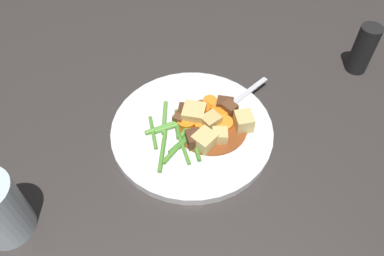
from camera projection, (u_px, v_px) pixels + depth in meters
The scene contains 34 objects.
ground_plane at pixel (192, 133), 0.68m from camera, with size 3.00×3.00×0.00m, color #383330.
dinner_plate at pixel (192, 131), 0.68m from camera, with size 0.29×0.29×0.02m, color white.
stew_sauce at pixel (211, 126), 0.67m from camera, with size 0.13×0.13×0.00m, color brown.
carrot_slice_0 at pixel (213, 117), 0.68m from camera, with size 0.03×0.03×0.01m, color orange.
carrot_slice_1 at pixel (222, 122), 0.67m from camera, with size 0.04×0.04×0.01m, color orange.
carrot_slice_2 at pixel (204, 123), 0.67m from camera, with size 0.03×0.03×0.01m, color orange.
carrot_slice_3 at pixel (204, 108), 0.70m from camera, with size 0.02×0.02×0.01m, color orange.
carrot_slice_4 at pixel (187, 121), 0.67m from camera, with size 0.03×0.03×0.01m, color orange.
carrot_slice_5 at pixel (221, 110), 0.69m from camera, with size 0.04×0.04×0.01m, color orange.
carrot_slice_6 at pixel (210, 102), 0.71m from camera, with size 0.03×0.03×0.01m, color orange.
potato_chunk_0 at pixel (194, 114), 0.68m from camera, with size 0.04×0.04×0.03m, color #E5CC7A.
potato_chunk_1 at pixel (244, 121), 0.66m from camera, with size 0.03×0.03×0.03m, color #E5CC7A.
potato_chunk_2 at pixel (220, 136), 0.65m from camera, with size 0.03×0.02×0.02m, color #E5CC7A.
potato_chunk_3 at pixel (211, 124), 0.66m from camera, with size 0.03×0.03×0.03m, color #DBBC6B.
potato_chunk_4 at pixel (205, 140), 0.64m from camera, with size 0.03×0.04×0.03m, color #E5CC7A.
meat_chunk_0 at pixel (185, 111), 0.69m from camera, with size 0.02×0.02×0.02m, color #4C2B19.
meat_chunk_1 at pixel (230, 108), 0.69m from camera, with size 0.02×0.02×0.02m, color brown.
meat_chunk_2 at pixel (179, 119), 0.67m from camera, with size 0.02×0.02×0.02m, color brown.
meat_chunk_3 at pixel (192, 139), 0.64m from camera, with size 0.03×0.03×0.02m, color #56331E.
meat_chunk_4 at pixel (225, 104), 0.70m from camera, with size 0.02×0.03×0.02m, color #56331E.
green_bean_0 at pixel (193, 143), 0.65m from camera, with size 0.01×0.01×0.08m, color #4C8E33.
green_bean_1 at pixel (192, 135), 0.66m from camera, with size 0.01×0.01×0.08m, color #4C8E33.
green_bean_2 at pixel (163, 151), 0.64m from camera, with size 0.01×0.01×0.08m, color #599E38.
green_bean_3 at pixel (177, 125), 0.67m from camera, with size 0.01×0.01×0.08m, color #66AD42.
green_bean_4 at pixel (177, 124), 0.67m from camera, with size 0.01×0.01×0.06m, color #4C8E33.
green_bean_5 at pixel (180, 144), 0.65m from camera, with size 0.01×0.01×0.05m, color #4C8E33.
green_bean_6 at pixel (178, 146), 0.64m from camera, with size 0.01×0.01×0.08m, color #599E38.
green_bean_7 at pixel (191, 123), 0.67m from camera, with size 0.01×0.01×0.07m, color #599E38.
green_bean_8 at pixel (184, 149), 0.64m from camera, with size 0.01×0.01×0.06m, color #599E38.
green_bean_9 at pixel (153, 132), 0.66m from camera, with size 0.01×0.01×0.07m, color #599E38.
green_bean_10 at pixel (166, 126), 0.67m from camera, with size 0.01×0.01×0.08m, color #66AD42.
green_bean_11 at pixel (165, 118), 0.68m from camera, with size 0.01×0.01×0.08m, color #66AD42.
fork at pixel (234, 103), 0.71m from camera, with size 0.15×0.12×0.00m.
pepper_mill at pixel (363, 49), 0.75m from camera, with size 0.04×0.04×0.10m, color black.
Camera 1 is at (-0.05, -0.42, 0.54)m, focal length 35.65 mm.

